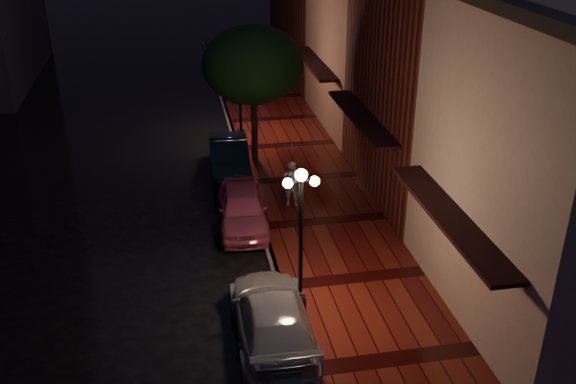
{
  "coord_description": "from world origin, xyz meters",
  "views": [
    {
      "loc": [
        -2.71,
        -19.56,
        10.98
      ],
      "look_at": [
        0.94,
        0.0,
        1.4
      ],
      "focal_mm": 40.0,
      "sensor_mm": 36.0,
      "label": 1
    }
  ],
  "objects_px": {
    "streetlamp_near": "(301,233)",
    "woman_with_umbrella": "(292,165)",
    "navy_car": "(229,157)",
    "parking_meter": "(284,193)",
    "street_tree": "(253,67)",
    "streetlamp_far": "(240,86)",
    "silver_car": "(272,318)",
    "pink_car": "(243,208)"
  },
  "relations": [
    {
      "from": "streetlamp_far",
      "to": "parking_meter",
      "type": "height_order",
      "value": "streetlamp_far"
    },
    {
      "from": "street_tree",
      "to": "pink_car",
      "type": "xyz_separation_m",
      "value": [
        -1.21,
        -5.56,
        -3.53
      ]
    },
    {
      "from": "streetlamp_near",
      "to": "pink_car",
      "type": "relative_size",
      "value": 1.03
    },
    {
      "from": "navy_car",
      "to": "woman_with_umbrella",
      "type": "xyz_separation_m",
      "value": [
        1.96,
        -3.71,
        1.05
      ]
    },
    {
      "from": "streetlamp_near",
      "to": "woman_with_umbrella",
      "type": "height_order",
      "value": "streetlamp_near"
    },
    {
      "from": "streetlamp_near",
      "to": "streetlamp_far",
      "type": "relative_size",
      "value": 1.0
    },
    {
      "from": "streetlamp_far",
      "to": "silver_car",
      "type": "distance_m",
      "value": 15.16
    },
    {
      "from": "street_tree",
      "to": "streetlamp_far",
      "type": "bearing_deg",
      "value": 94.91
    },
    {
      "from": "pink_car",
      "to": "parking_meter",
      "type": "xyz_separation_m",
      "value": [
        1.6,
        0.61,
        0.16
      ]
    },
    {
      "from": "street_tree",
      "to": "silver_car",
      "type": "xyz_separation_m",
      "value": [
        -1.21,
        -12.0,
        -3.53
      ]
    },
    {
      "from": "woman_with_umbrella",
      "to": "parking_meter",
      "type": "bearing_deg",
      "value": 64.93
    },
    {
      "from": "streetlamp_near",
      "to": "woman_with_umbrella",
      "type": "relative_size",
      "value": 1.74
    },
    {
      "from": "silver_car",
      "to": "woman_with_umbrella",
      "type": "height_order",
      "value": "woman_with_umbrella"
    },
    {
      "from": "streetlamp_near",
      "to": "silver_car",
      "type": "distance_m",
      "value": 2.34
    },
    {
      "from": "street_tree",
      "to": "navy_car",
      "type": "height_order",
      "value": "street_tree"
    },
    {
      "from": "streetlamp_near",
      "to": "silver_car",
      "type": "relative_size",
      "value": 0.87
    },
    {
      "from": "streetlamp_far",
      "to": "navy_car",
      "type": "bearing_deg",
      "value": -103.82
    },
    {
      "from": "streetlamp_near",
      "to": "parking_meter",
      "type": "distance_m",
      "value": 6.32
    },
    {
      "from": "street_tree",
      "to": "parking_meter",
      "type": "xyz_separation_m",
      "value": [
        0.39,
        -4.95,
        -3.38
      ]
    },
    {
      "from": "street_tree",
      "to": "navy_car",
      "type": "bearing_deg",
      "value": -144.76
    },
    {
      "from": "navy_car",
      "to": "streetlamp_near",
      "type": "bearing_deg",
      "value": -82.69
    },
    {
      "from": "parking_meter",
      "to": "street_tree",
      "type": "bearing_deg",
      "value": 93.85
    },
    {
      "from": "navy_car",
      "to": "woman_with_umbrella",
      "type": "height_order",
      "value": "woman_with_umbrella"
    },
    {
      "from": "street_tree",
      "to": "woman_with_umbrella",
      "type": "distance_m",
      "value": 5.24
    },
    {
      "from": "pink_car",
      "to": "silver_car",
      "type": "relative_size",
      "value": 0.85
    },
    {
      "from": "pink_car",
      "to": "parking_meter",
      "type": "relative_size",
      "value": 3.53
    },
    {
      "from": "woman_with_umbrella",
      "to": "streetlamp_far",
      "type": "bearing_deg",
      "value": -64.54
    },
    {
      "from": "pink_car",
      "to": "parking_meter",
      "type": "distance_m",
      "value": 1.72
    },
    {
      "from": "navy_car",
      "to": "silver_car",
      "type": "xyz_separation_m",
      "value": [
        0.0,
        -11.15,
        -0.02
      ]
    },
    {
      "from": "silver_car",
      "to": "navy_car",
      "type": "bearing_deg",
      "value": -89.01
    },
    {
      "from": "street_tree",
      "to": "parking_meter",
      "type": "bearing_deg",
      "value": -85.48
    },
    {
      "from": "pink_car",
      "to": "woman_with_umbrella",
      "type": "relative_size",
      "value": 1.68
    },
    {
      "from": "navy_car",
      "to": "streetlamp_far",
      "type": "bearing_deg",
      "value": 78.14
    },
    {
      "from": "streetlamp_far",
      "to": "woman_with_umbrella",
      "type": "distance_m",
      "value": 7.69
    },
    {
      "from": "navy_car",
      "to": "parking_meter",
      "type": "bearing_deg",
      "value": -66.71
    },
    {
      "from": "street_tree",
      "to": "pink_car",
      "type": "distance_m",
      "value": 6.7
    },
    {
      "from": "street_tree",
      "to": "navy_car",
      "type": "distance_m",
      "value": 3.81
    },
    {
      "from": "pink_car",
      "to": "woman_with_umbrella",
      "type": "xyz_separation_m",
      "value": [
        1.96,
        0.99,
        1.08
      ]
    },
    {
      "from": "silver_car",
      "to": "street_tree",
      "type": "bearing_deg",
      "value": -94.76
    },
    {
      "from": "silver_car",
      "to": "woman_with_umbrella",
      "type": "relative_size",
      "value": 1.99
    },
    {
      "from": "pink_car",
      "to": "parking_meter",
      "type": "bearing_deg",
      "value": 24.15
    },
    {
      "from": "navy_car",
      "to": "parking_meter",
      "type": "height_order",
      "value": "navy_car"
    }
  ]
}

